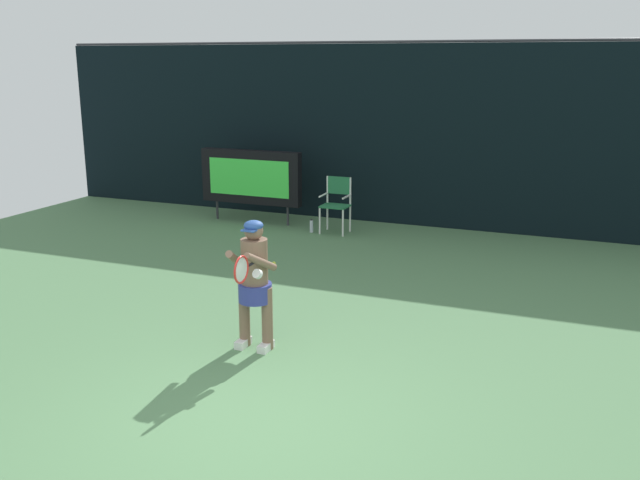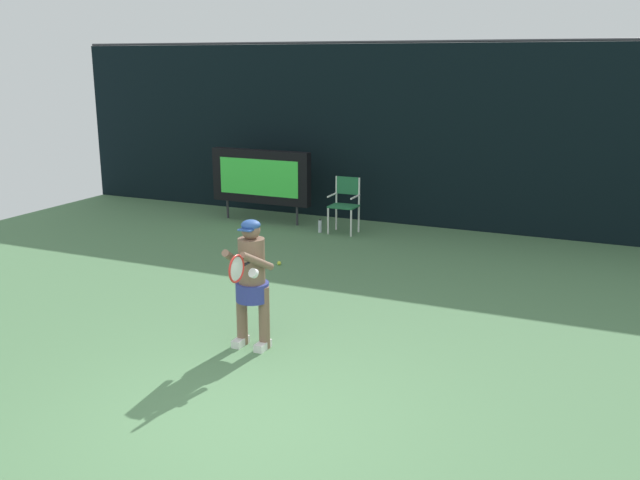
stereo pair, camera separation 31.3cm
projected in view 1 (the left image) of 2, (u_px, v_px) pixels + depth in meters
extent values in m
cube|color=#507C50|center=(253.00, 426.00, 6.53)|extent=(18.00, 22.00, 0.02)
cube|color=black|center=(452.00, 138.00, 13.69)|extent=(18.00, 0.12, 3.60)
cylinder|color=#38383D|center=(457.00, 41.00, 13.23)|extent=(18.00, 0.05, 0.05)
cube|color=black|center=(251.00, 177.00, 14.39)|extent=(2.20, 0.20, 1.10)
cube|color=#3CD843|center=(249.00, 178.00, 14.29)|extent=(1.80, 0.01, 0.75)
cylinder|color=#2D2D33|center=(217.00, 209.00, 14.88)|extent=(0.05, 0.05, 0.40)
cylinder|color=#2D2D33|center=(288.00, 216.00, 14.27)|extent=(0.05, 0.05, 0.40)
cylinder|color=white|center=(320.00, 221.00, 13.55)|extent=(0.04, 0.04, 0.52)
cylinder|color=white|center=(343.00, 223.00, 13.38)|extent=(0.04, 0.04, 0.52)
cylinder|color=white|center=(327.00, 217.00, 13.92)|extent=(0.04, 0.04, 0.52)
cylinder|color=white|center=(350.00, 219.00, 13.74)|extent=(0.04, 0.04, 0.52)
cube|color=#236B3F|center=(335.00, 206.00, 13.58)|extent=(0.52, 0.44, 0.03)
cylinder|color=white|center=(327.00, 190.00, 13.78)|extent=(0.04, 0.04, 0.56)
cylinder|color=white|center=(350.00, 192.00, 13.60)|extent=(0.04, 0.04, 0.56)
cube|color=#236B3F|center=(339.00, 185.00, 13.66)|extent=(0.48, 0.02, 0.34)
cylinder|color=white|center=(324.00, 195.00, 13.61)|extent=(0.04, 0.44, 0.04)
cylinder|color=white|center=(347.00, 197.00, 13.44)|extent=(0.04, 0.44, 0.04)
cylinder|color=silver|center=(311.00, 226.00, 13.73)|extent=(0.07, 0.07, 0.24)
cylinder|color=black|center=(311.00, 220.00, 13.69)|extent=(0.03, 0.03, 0.03)
cube|color=white|center=(243.00, 343.00, 8.29)|extent=(0.11, 0.26, 0.09)
cube|color=white|center=(266.00, 347.00, 8.18)|extent=(0.11, 0.26, 0.09)
cylinder|color=brown|center=(244.00, 315.00, 8.25)|extent=(0.13, 0.13, 0.76)
cylinder|color=brown|center=(267.00, 318.00, 8.14)|extent=(0.13, 0.13, 0.76)
cylinder|color=navy|center=(255.00, 292.00, 8.12)|extent=(0.39, 0.39, 0.22)
cylinder|color=brown|center=(254.00, 263.00, 8.03)|extent=(0.31, 0.31, 0.56)
sphere|color=brown|center=(254.00, 231.00, 7.94)|extent=(0.22, 0.22, 0.22)
ellipsoid|color=#284C93|center=(254.00, 226.00, 7.92)|extent=(0.22, 0.22, 0.12)
cube|color=#284C93|center=(250.00, 230.00, 7.84)|extent=(0.17, 0.12, 0.02)
cylinder|color=brown|center=(235.00, 259.00, 7.93)|extent=(0.20, 0.50, 0.32)
cylinder|color=brown|center=(261.00, 262.00, 7.81)|extent=(0.20, 0.50, 0.32)
cylinder|color=white|center=(257.00, 274.00, 7.72)|extent=(0.13, 0.12, 0.12)
cylinder|color=black|center=(254.00, 262.00, 7.76)|extent=(0.03, 0.28, 0.03)
torus|color=red|center=(241.00, 270.00, 7.48)|extent=(0.02, 0.31, 0.31)
ellipsoid|color=silver|center=(241.00, 270.00, 7.48)|extent=(0.01, 0.26, 0.26)
sphere|color=#CCDB3D|center=(274.00, 264.00, 11.54)|extent=(0.07, 0.07, 0.07)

